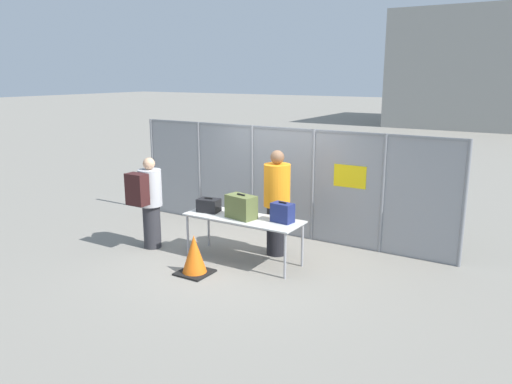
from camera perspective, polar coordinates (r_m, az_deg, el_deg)
name	(u,v)px	position (r m, az deg, el deg)	size (l,w,h in m)	color
ground_plane	(240,256)	(8.68, -1.79, -7.28)	(120.00, 120.00, 0.00)	gray
fence_section	(282,179)	(9.56, 2.99, 1.46)	(6.67, 0.07, 2.08)	gray
inspection_table	(243,221)	(8.22, -1.46, -3.28)	(2.01, 0.71, 0.76)	silver
suitcase_black	(209,205)	(8.54, -5.42, -1.52)	(0.40, 0.31, 0.25)	black
suitcase_olive	(241,207)	(8.11, -1.71, -1.69)	(0.54, 0.37, 0.41)	#566033
suitcase_navy	(282,213)	(7.91, 3.04, -2.37)	(0.37, 0.25, 0.33)	navy
traveler_hooded	(148,200)	(8.97, -12.21, -0.84)	(0.41, 0.63, 1.64)	#2D2D33
security_worker_near	(277,202)	(8.48, 2.40, -1.10)	(0.45, 0.45, 1.82)	black
utility_trailer	(336,204)	(10.64, 9.14, -1.37)	(3.96, 2.08, 0.65)	#4C6B47
traffic_cone	(194,256)	(7.89, -7.07, -7.25)	(0.50, 0.50, 0.63)	black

